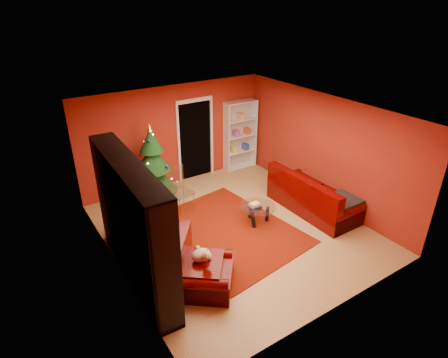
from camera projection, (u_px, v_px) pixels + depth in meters
floor at (234, 230)px, 8.11m from camera, size 5.00×5.50×0.05m
ceiling at (236, 111)px, 6.93m from camera, size 5.00×5.50×0.05m
wall_back at (174, 136)px, 9.60m from camera, size 5.00×0.05×2.60m
wall_left at (111, 211)px, 6.29m from camera, size 0.05×5.50×2.60m
wall_right at (324, 150)px, 8.75m from camera, size 0.05×5.50×2.60m
doorway at (195, 141)px, 9.97m from camera, size 1.06×0.60×2.16m
rug at (223, 233)px, 7.97m from camera, size 3.04×3.42×0.02m
media_unit at (133, 223)px, 6.26m from camera, size 0.57×2.96×2.26m
christmas_tree at (153, 164)px, 8.86m from camera, size 1.19×1.19×1.96m
gift_box_teal at (133, 203)px, 8.85m from camera, size 0.36×0.36×0.28m
gift_box_green at (153, 196)px, 9.19m from camera, size 0.30×0.30×0.25m
gift_box_red at (134, 192)px, 9.37m from camera, size 0.28×0.28×0.24m
white_bookshelf at (240, 136)px, 10.54m from camera, size 0.95×0.37×2.02m
armchair at (204, 267)px, 6.36m from camera, size 1.50×1.50×0.83m
dog at (201, 255)px, 6.31m from camera, size 0.48×0.50×0.27m
sofa at (314, 192)px, 8.63m from camera, size 1.00×2.20×0.94m
coffee_table at (257, 214)px, 8.25m from camera, size 0.81×0.81×0.51m
acrylic_chair at (181, 193)px, 8.58m from camera, size 0.57×0.60×0.95m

